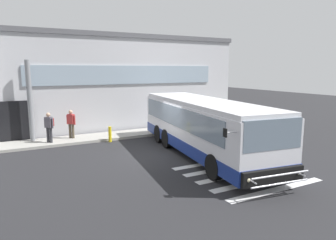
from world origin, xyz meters
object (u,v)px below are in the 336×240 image
object	(u,v)px
entry_support_column	(30,101)
safety_bollard_yellow	(110,134)
bus_main_foreground	(203,128)
passenger_by_doorway	(71,123)
passenger_near_column	(49,125)

from	to	relation	value
entry_support_column	safety_bollard_yellow	bearing A→B (deg)	-24.30
bus_main_foreground	passenger_by_doorway	size ratio (longest dim) A/B	6.48
bus_main_foreground	passenger_near_column	xyz separation A→B (m)	(-6.41, 5.57, -0.22)
passenger_near_column	bus_main_foreground	bearing A→B (deg)	-40.98
passenger_near_column	entry_support_column	bearing A→B (deg)	131.18
entry_support_column	safety_bollard_yellow	size ratio (longest dim) A/B	5.04
passenger_by_doorway	entry_support_column	bearing A→B (deg)	168.83
safety_bollard_yellow	passenger_near_column	bearing A→B (deg)	164.79
entry_support_column	passenger_by_doorway	world-z (taller)	entry_support_column
entry_support_column	passenger_by_doorway	xyz separation A→B (m)	(2.09, -0.41, -1.34)
entry_support_column	bus_main_foreground	world-z (taller)	entry_support_column
entry_support_column	passenger_near_column	distance (m)	1.80
entry_support_column	passenger_near_column	bearing A→B (deg)	-48.82
bus_main_foreground	passenger_near_column	size ratio (longest dim) A/B	6.48
entry_support_column	passenger_near_column	size ratio (longest dim) A/B	2.71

